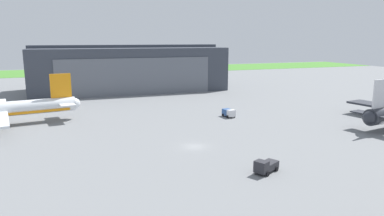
% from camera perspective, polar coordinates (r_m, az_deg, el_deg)
% --- Properties ---
extents(ground_plane, '(440.00, 440.00, 0.00)m').
position_cam_1_polar(ground_plane, '(73.71, 0.38, -6.31)').
color(ground_plane, slate).
extents(grass_field_strip, '(440.00, 56.00, 0.08)m').
position_cam_1_polar(grass_field_strip, '(256.24, -14.68, 5.87)').
color(grass_field_strip, '#488731').
rests_on(grass_field_strip, ground_plane).
extents(maintenance_hangar, '(80.45, 35.71, 19.73)m').
position_cam_1_polar(maintenance_hangar, '(157.81, -10.31, 6.37)').
color(maintenance_hangar, '#383D47').
rests_on(maintenance_hangar, ground_plane).
extents(stair_truck, '(5.42, 4.20, 2.39)m').
position_cam_1_polar(stair_truck, '(60.88, 11.92, -9.25)').
color(stair_truck, '#28282D').
rests_on(stair_truck, ground_plane).
extents(baggage_tug, '(2.90, 4.49, 2.30)m').
position_cam_1_polar(baggage_tug, '(101.53, 6.02, -0.75)').
color(baggage_tug, silver).
rests_on(baggage_tug, ground_plane).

